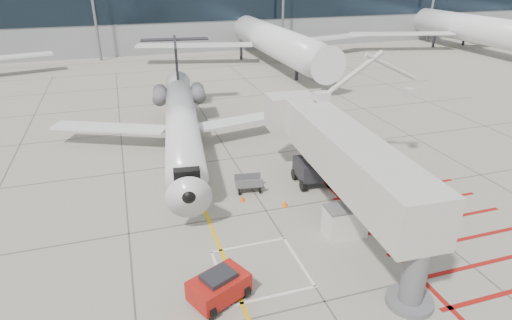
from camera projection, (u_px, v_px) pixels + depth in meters
name	position (u px, v px, depth m)	size (l,w,h in m)	color
ground_plane	(291.00, 249.00, 22.27)	(260.00, 260.00, 0.00)	gray
regional_jet	(181.00, 115.00, 30.98)	(21.53, 27.14, 7.11)	silver
jet_bridge	(354.00, 171.00, 22.59)	(8.42, 17.78, 7.11)	beige
pushback_tug	(219.00, 286.00, 18.65)	(2.52, 1.58, 1.47)	#AC1710
baggage_cart	(249.00, 183.00, 27.79)	(1.73, 1.09, 1.09)	#57575C
ground_power_unit	(345.00, 221.00, 23.14)	(2.19, 1.28, 1.74)	silver
cone_nose	(242.00, 198.00, 26.74)	(0.32, 0.32, 0.44)	#FF4F0D
cone_side	(285.00, 203.00, 26.12)	(0.34, 0.34, 0.47)	#FB610D
terminal_building	(205.00, 2.00, 82.80)	(180.00, 28.00, 14.00)	gray
terminal_glass_band	(222.00, 2.00, 70.20)	(180.00, 0.10, 6.00)	black
bg_aircraft_c	(265.00, 18.00, 63.39)	(38.11, 42.35, 12.70)	silver
bg_aircraft_d	(464.00, 9.00, 73.18)	(39.57, 43.96, 13.19)	silver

